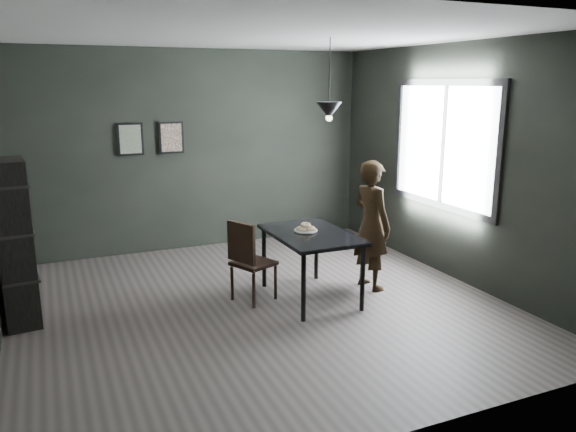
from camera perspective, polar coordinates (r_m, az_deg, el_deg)
name	(u,v)px	position (r m, az deg, el deg)	size (l,w,h in m)	color
ground	(260,306)	(6.11, -2.86, -9.11)	(5.00, 5.00, 0.00)	#3C3634
back_wall	(196,151)	(8.09, -9.32, 6.57)	(5.00, 0.10, 2.80)	black
ceiling	(257,33)	(5.67, -3.20, 18.06)	(5.00, 5.00, 0.02)	silver
window_assembly	(443,145)	(7.11, 15.50, 6.96)	(0.04, 1.96, 1.56)	white
cafe_table	(311,240)	(6.12, 2.34, -2.42)	(0.80, 1.20, 0.75)	black
white_plate	(306,231)	(6.14, 1.81, -1.53)	(0.23, 0.23, 0.01)	silver
donut_pile	(306,227)	(6.13, 1.82, -1.17)	(0.21, 0.14, 0.09)	#F8E3C1
woman	(371,225)	(6.49, 8.47, -0.92)	(0.55, 0.36, 1.50)	black
wood_chair	(248,257)	(6.06, -4.08, -4.13)	(0.52, 0.52, 0.91)	black
shelf_unit	(15,244)	(6.04, -26.01, -2.54)	(0.31, 0.55, 1.64)	black
pendant_lamp	(329,110)	(6.09, 4.20, 10.67)	(0.28, 0.28, 0.86)	black
framed_print_left	(130,139)	(7.87, -15.73, 7.52)	(0.34, 0.04, 0.44)	black
framed_print_right	(171,138)	(7.96, -11.78, 7.80)	(0.34, 0.04, 0.44)	black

